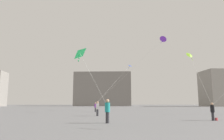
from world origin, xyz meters
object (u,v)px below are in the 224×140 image
(person_in_purple, at_px, (95,107))
(kite_cobalt_diamond, at_px, (129,66))
(person_in_teal, at_px, (107,110))
(building_centre_hall, at_px, (103,89))
(person_in_black, at_px, (213,111))
(person_in_white, at_px, (98,108))
(kite_lime_diamond, at_px, (190,55))
(kite_violet_diamond, at_px, (163,39))
(handbag_beside_flyer, at_px, (216,119))
(kite_emerald_delta, at_px, (80,54))

(person_in_purple, relative_size, kite_cobalt_diamond, 0.20)
(person_in_teal, distance_m, building_centre_hall, 82.33)
(person_in_teal, bearing_deg, person_in_black, 19.67)
(person_in_white, distance_m, building_centre_hall, 73.69)
(person_in_white, distance_m, kite_lime_diamond, 12.89)
(building_centre_hall, bearing_deg, kite_violet_diamond, -80.99)
(kite_violet_diamond, bearing_deg, person_in_black, -91.53)
(person_in_white, height_order, kite_violet_diamond, kite_violet_diamond)
(person_in_purple, relative_size, kite_violet_diamond, 0.13)
(building_centre_hall, bearing_deg, person_in_teal, -89.70)
(person_in_black, bearing_deg, person_in_white, -72.49)
(handbag_beside_flyer, bearing_deg, kite_emerald_delta, -163.84)
(person_in_teal, bearing_deg, person_in_white, 104.85)
(kite_emerald_delta, relative_size, kite_violet_diamond, 0.34)
(person_in_purple, relative_size, kite_emerald_delta, 0.38)
(person_in_black, height_order, person_in_teal, person_in_teal)
(kite_emerald_delta, bearing_deg, kite_cobalt_diamond, 75.23)
(kite_emerald_delta, relative_size, building_centre_hall, 0.16)
(kite_lime_diamond, relative_size, building_centre_hall, 0.25)
(kite_emerald_delta, bearing_deg, handbag_beside_flyer, 16.16)
(person_in_white, bearing_deg, kite_cobalt_diamond, -3.32)
(person_in_teal, relative_size, kite_emerald_delta, 0.44)
(person_in_teal, distance_m, kite_cobalt_diamond, 27.10)
(kite_lime_diamond, distance_m, kite_cobalt_diamond, 18.34)
(person_in_teal, relative_size, kite_cobalt_diamond, 0.23)
(kite_lime_diamond, height_order, kite_emerald_delta, kite_lime_diamond)
(person_in_teal, distance_m, kite_lime_diamond, 14.35)
(person_in_white, height_order, handbag_beside_flyer, person_in_white)
(person_in_white, height_order, person_in_purple, person_in_white)
(person_in_purple, bearing_deg, kite_violet_diamond, 47.80)
(person_in_purple, relative_size, building_centre_hall, 0.06)
(person_in_black, bearing_deg, person_in_purple, -97.16)
(person_in_purple, bearing_deg, person_in_teal, -28.38)
(person_in_black, xyz_separation_m, kite_emerald_delta, (-11.44, -3.32, 4.27))
(person_in_teal, height_order, kite_cobalt_diamond, kite_cobalt_diamond)
(person_in_purple, distance_m, building_centre_hall, 63.02)
(person_in_black, bearing_deg, person_in_teal, -27.88)
(person_in_teal, bearing_deg, kite_cobalt_diamond, 87.09)
(handbag_beside_flyer, bearing_deg, person_in_black, -164.05)
(kite_lime_diamond, distance_m, building_centre_hall, 74.90)
(person_in_white, relative_size, kite_violet_diamond, 0.14)
(building_centre_hall, relative_size, handbag_beside_flyer, 83.17)
(building_centre_hall, bearing_deg, kite_lime_diamond, -81.84)
(kite_lime_diamond, bearing_deg, building_centre_hall, 98.16)
(person_in_white, relative_size, handbag_beside_flyer, 5.35)
(person_in_teal, bearing_deg, handbag_beside_flyer, 19.84)
(person_in_teal, relative_size, handbag_beside_flyer, 5.76)
(kite_lime_diamond, bearing_deg, handbag_beside_flyer, -94.70)
(person_in_black, relative_size, person_in_purple, 0.99)
(person_in_purple, xyz_separation_m, building_centre_hall, (1.22, 62.65, 6.76))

